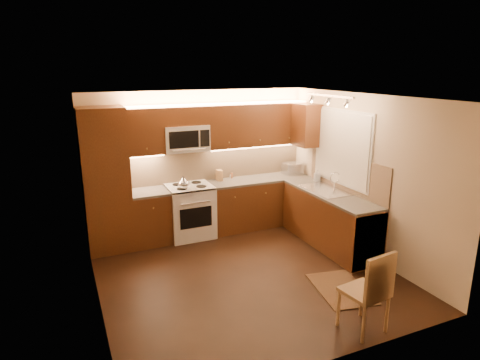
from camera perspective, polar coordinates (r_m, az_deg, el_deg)
name	(u,v)px	position (r m, az deg, el deg)	size (l,w,h in m)	color
floor	(246,274)	(6.12, 0.82, -12.78)	(4.00, 4.00, 0.01)	black
ceiling	(247,97)	(5.42, 0.92, 11.27)	(4.00, 4.00, 0.01)	beige
wall_back	(199,161)	(7.45, -5.59, 2.55)	(4.00, 0.01, 2.50)	#C4AE8F
wall_front	(336,247)	(4.03, 13.01, -8.95)	(4.00, 0.01, 2.50)	#C4AE8F
wall_left	(91,211)	(5.17, -19.74, -3.98)	(0.01, 4.00, 2.50)	#C4AE8F
wall_right	(364,176)	(6.70, 16.60, 0.55)	(0.01, 4.00, 2.50)	#C4AE8F
pantry	(106,181)	(6.86, -17.94, -0.10)	(0.70, 0.60, 2.30)	#411C0E
base_cab_back_left	(150,218)	(7.16, -12.21, -5.11)	(0.62, 0.60, 0.86)	#411C0E
counter_back_left	(149,192)	(7.02, -12.41, -1.66)	(0.62, 0.60, 0.04)	#34312F
base_cab_back_right	(259,203)	(7.78, 2.57, -3.11)	(1.92, 0.60, 0.86)	#411C0E
counter_back_right	(259,179)	(7.65, 2.61, 0.09)	(1.92, 0.60, 0.04)	#34312F
base_cab_right	(329,220)	(7.06, 12.14, -5.39)	(0.60, 2.00, 0.86)	#411C0E
counter_right	(331,194)	(6.92, 12.34, -1.90)	(0.60, 2.00, 0.04)	#34312F
dishwasher	(357,235)	(6.55, 15.73, -7.28)	(0.58, 0.60, 0.84)	silver
backsplash_back	(218,163)	(7.56, -3.04, 2.41)	(3.30, 0.02, 0.60)	tan
backsplash_right	(347,173)	(7.00, 14.41, 0.91)	(0.02, 2.00, 0.60)	tan
upper_cab_back_left	(144,131)	(6.92, -13.10, 6.53)	(0.62, 0.35, 0.75)	#411C0E
upper_cab_back_right	(256,125)	(7.57, 2.27, 7.62)	(1.92, 0.35, 0.75)	#411C0E
upper_cab_bridge	(184,116)	(7.06, -7.64, 8.75)	(0.76, 0.35, 0.31)	#411C0E
upper_cab_right_corner	(306,125)	(7.58, 9.09, 7.46)	(0.35, 0.50, 0.75)	#411C0E
stove	(190,211)	(7.28, -6.86, -4.26)	(0.76, 0.65, 0.92)	silver
microwave	(185,138)	(7.09, -7.50, 5.72)	(0.76, 0.38, 0.44)	silver
window_frame	(342,148)	(7.03, 13.84, 4.34)	(0.03, 1.44, 1.24)	silver
window_blinds	(341,148)	(7.02, 13.71, 4.33)	(0.02, 1.36, 1.16)	silver
sink	(326,186)	(7.01, 11.67, -0.83)	(0.52, 0.86, 0.15)	silver
faucet	(335,181)	(7.09, 12.89, -0.08)	(0.20, 0.04, 0.30)	silver
track_light_bar	(328,96)	(6.55, 12.05, 11.27)	(0.04, 1.20, 0.03)	silver
kettle	(183,183)	(6.93, -7.77, -0.36)	(0.19, 0.19, 0.22)	silver
toaster_oven	(292,168)	(7.99, 7.21, 1.58)	(0.35, 0.27, 0.21)	silver
knife_block	(219,175)	(7.48, -2.85, 0.66)	(0.09, 0.14, 0.19)	#A07848
spice_jar_a	(219,178)	(7.49, -2.87, 0.30)	(0.04, 0.04, 0.10)	silver
spice_jar_b	(232,175)	(7.64, -1.17, 0.62)	(0.05, 0.05, 0.10)	brown
spice_jar_c	(230,176)	(7.64, -1.33, 0.59)	(0.04, 0.04, 0.09)	silver
spice_jar_d	(220,177)	(7.58, -2.82, 0.44)	(0.04, 0.04, 0.09)	olive
soap_bottle	(317,175)	(7.56, 10.53, 0.61)	(0.09, 0.09, 0.21)	silver
rug	(341,289)	(5.90, 13.67, -14.30)	(0.64, 0.95, 0.01)	black
dining_chair	(364,290)	(4.95, 16.69, -14.23)	(0.43, 0.43, 0.98)	#A07848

